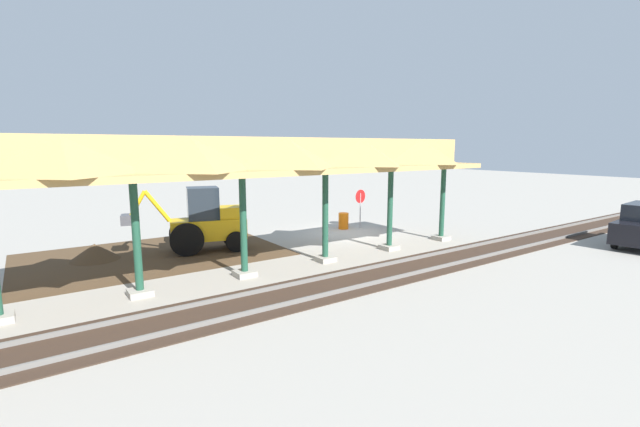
# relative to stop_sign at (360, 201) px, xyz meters

# --- Properties ---
(ground_plane) EXTENTS (120.00, 120.00, 0.00)m
(ground_plane) POSITION_rel_stop_sign_xyz_m (1.57, 0.83, -1.56)
(ground_plane) COLOR #9E998E
(dirt_work_zone) EXTENTS (10.40, 7.00, 0.01)m
(dirt_work_zone) POSITION_rel_stop_sign_xyz_m (11.14, -0.29, -1.56)
(dirt_work_zone) COLOR #4C3823
(dirt_work_zone) RESTS_ON ground
(platform_canopy) EXTENTS (22.29, 3.20, 4.90)m
(platform_canopy) POSITION_rel_stop_sign_xyz_m (9.29, 4.70, 2.61)
(platform_canopy) COLOR #9E998E
(platform_canopy) RESTS_ON ground
(rail_tracks) EXTENTS (60.00, 2.58, 0.15)m
(rail_tracks) POSITION_rel_stop_sign_xyz_m (1.57, 7.36, -1.53)
(rail_tracks) COLOR slate
(rail_tracks) RESTS_ON ground
(stop_sign) EXTENTS (0.76, 0.12, 2.18)m
(stop_sign) POSITION_rel_stop_sign_xyz_m (0.00, 0.00, 0.00)
(stop_sign) COLOR gray
(stop_sign) RESTS_ON ground
(backhoe) EXTENTS (5.18, 2.44, 2.82)m
(backhoe) POSITION_rel_stop_sign_xyz_m (9.07, 0.22, -0.29)
(backhoe) COLOR #EAB214
(backhoe) RESTS_ON ground
(dirt_mound) EXTENTS (3.84, 3.84, 1.33)m
(dirt_mound) POSITION_rel_stop_sign_xyz_m (13.34, -0.84, -1.56)
(dirt_mound) COLOR #4C3823
(dirt_mound) RESTS_ON ground
(traffic_barrel) EXTENTS (0.56, 0.56, 0.90)m
(traffic_barrel) POSITION_rel_stop_sign_xyz_m (0.96, -0.30, -1.11)
(traffic_barrel) COLOR orange
(traffic_barrel) RESTS_ON ground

